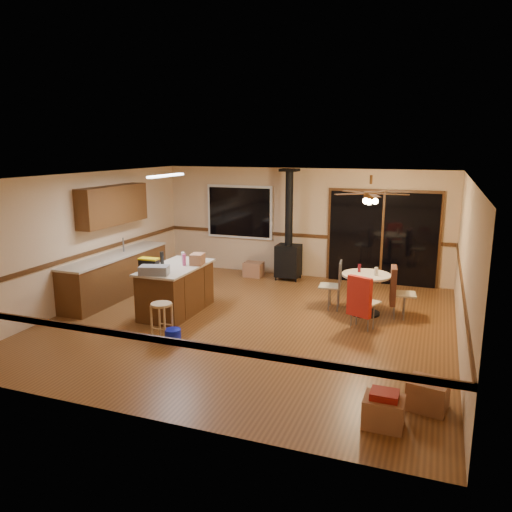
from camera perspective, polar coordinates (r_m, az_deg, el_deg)
The scene contains 35 objects.
floor at distance 9.11m, azimuth -0.66°, elevation -7.47°, with size 7.00×7.00×0.00m, color brown.
ceiling at distance 8.58m, azimuth -0.70°, elevation 9.09°, with size 7.00×7.00×0.00m, color silver.
wall_back at distance 12.03m, azimuth 5.30°, elevation 3.78°, with size 7.00×7.00×0.00m, color #CFAD83.
wall_front at distance 5.73m, azimuth -13.37°, elevation -6.23°, with size 7.00×7.00×0.00m, color #CFAD83.
wall_left at distance 10.50m, azimuth -18.83°, elevation 1.90°, with size 7.00×7.00×0.00m, color #CFAD83.
wall_right at distance 8.21m, azimuth 22.80°, elevation -1.23°, with size 7.00×7.00×0.00m, color #CFAD83.
chair_rail at distance 8.81m, azimuth -0.68°, elevation -1.35°, with size 7.00×7.00×0.08m, color #462711, non-canonical shape.
window at distance 12.46m, azimuth -1.89°, elevation 5.06°, with size 1.72×0.10×1.32m, color black.
sliding_door at distance 11.68m, azimuth 14.25°, elevation 1.95°, with size 2.52×0.10×2.10m, color black.
lower_cabinets at distance 10.89m, azimuth -15.64°, elevation -2.23°, with size 0.60×3.00×0.86m, color #532F15.
countertop at distance 10.78m, azimuth -15.78°, elevation 0.08°, with size 0.64×3.04×0.04m, color #C2B096.
upper_cabinets at distance 10.86m, azimuth -16.01°, elevation 5.61°, with size 0.35×2.00×0.80m, color #532F15.
kitchen_island at distance 9.58m, azimuth -9.10°, elevation -3.77°, with size 0.88×1.68×0.90m.
wood_stove at distance 11.76m, azimuth 3.73°, elevation 0.78°, with size 0.55×0.50×2.52m.
ceiling_fan at distance 9.24m, azimuth 12.92°, elevation 6.62°, with size 0.24×0.24×0.55m.
fluorescent_strip at distance 9.63m, azimuth -10.23°, elevation 9.03°, with size 0.10×1.20×0.04m, color white.
toolbox_grey at distance 8.91m, azimuth -11.57°, elevation -1.61°, with size 0.50×0.28×0.16m, color slate.
toolbox_black at distance 9.27m, azimuth -12.13°, elevation -0.97°, with size 0.34×0.18×0.19m, color black.
toolbox_yellow_lid at distance 9.25m, azimuth -12.16°, elevation -0.32°, with size 0.36×0.19×0.03m, color gold.
box_on_island at distance 9.53m, azimuth -6.72°, elevation -0.36°, with size 0.23×0.31×0.21m, color #925F41.
bottle_dark at distance 9.61m, azimuth -10.69°, elevation -0.25°, with size 0.07×0.07×0.25m, color black.
bottle_pink at distance 9.48m, azimuth -8.22°, elevation -0.43°, with size 0.07×0.07×0.22m, color #D84C8C.
bottle_white at distance 9.76m, azimuth -8.35°, elevation -0.13°, with size 0.07×0.07×0.20m, color white.
bar_stool at distance 8.33m, azimuth -10.70°, elevation -7.36°, with size 0.34×0.34×0.62m, color tan.
blue_bucket at distance 8.25m, azimuth -9.48°, elevation -8.98°, with size 0.26×0.26×0.22m, color #0D1AC0.
dining_table at distance 9.55m, azimuth 12.44°, elevation -3.46°, with size 0.90×0.90×0.78m.
glass_red at distance 9.59m, azimuth 11.72°, elevation -1.36°, with size 0.06×0.06×0.15m, color #590C14.
glass_cream at distance 9.40m, azimuth 13.57°, elevation -1.72°, with size 0.07×0.07×0.15m, color beige.
chair_left at distance 9.74m, azimuth 9.08°, elevation -2.67°, with size 0.45×0.44×0.51m.
chair_near at distance 8.71m, azimuth 11.82°, elevation -4.55°, with size 0.57×0.59×0.70m.
chair_right at distance 9.51m, azimuth 15.57°, elevation -3.29°, with size 0.51×0.47×0.70m.
box_under_window at distance 12.10m, azimuth -0.28°, elevation -1.53°, with size 0.44×0.36×0.36m, color #925F41.
box_corner_a at distance 6.07m, azimuth 14.36°, elevation -16.88°, with size 0.45×0.37×0.34m, color #925F41.
box_corner_b at distance 6.55m, azimuth 19.03°, elevation -14.76°, with size 0.45×0.39×0.36m, color #925F41.
box_small_red at distance 5.97m, azimuth 14.48°, elevation -15.11°, with size 0.31×0.26×0.08m, color maroon.
Camera 1 is at (3.06, -7.99, 3.10)m, focal length 35.00 mm.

